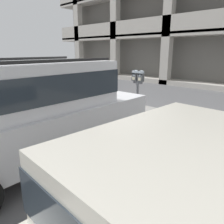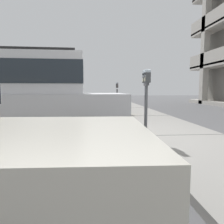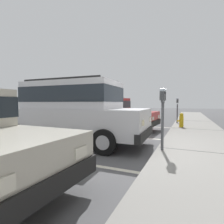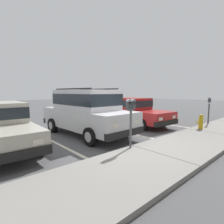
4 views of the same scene
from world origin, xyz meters
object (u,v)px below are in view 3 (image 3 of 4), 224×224
at_px(silver_suv, 74,110).
at_px(fire_hydrant, 181,120).
at_px(parking_meter_far, 177,107).
at_px(red_sedan, 110,113).
at_px(parking_meter_near, 163,105).

height_order(silver_suv, fire_hydrant, silver_suv).
bearing_deg(parking_meter_far, fire_hydrant, 9.20).
relative_size(silver_suv, red_sedan, 1.06).
bearing_deg(silver_suv, fire_hydrant, 142.35).
bearing_deg(parking_meter_near, red_sedan, -139.47).
bearing_deg(parking_meter_near, parking_meter_far, 179.90).
height_order(parking_meter_far, fire_hydrant, parking_meter_far).
xyz_separation_m(silver_suv, parking_meter_near, (0.23, 2.85, 0.18)).
bearing_deg(fire_hydrant, red_sedan, -71.66).
height_order(red_sedan, fire_hydrant, red_sedan).
height_order(silver_suv, parking_meter_far, silver_suv).
relative_size(silver_suv, parking_meter_far, 3.28).
relative_size(red_sedan, fire_hydrant, 6.55).
bearing_deg(parking_meter_near, fire_hydrant, 176.35).
xyz_separation_m(silver_suv, fire_hydrant, (-4.43, 3.14, -0.62)).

